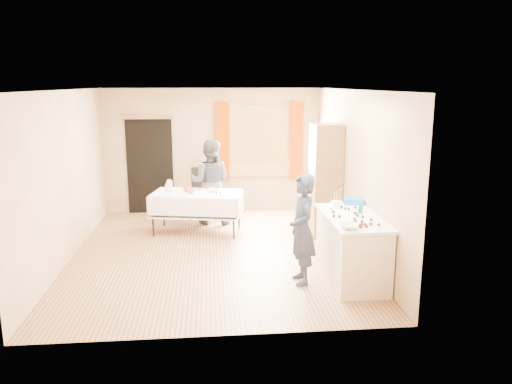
{
  "coord_description": "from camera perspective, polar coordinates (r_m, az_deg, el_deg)",
  "views": [
    {
      "loc": [
        -0.07,
        -7.75,
        2.7
      ],
      "look_at": [
        0.67,
        0.0,
        1.0
      ],
      "focal_mm": 35.0,
      "sensor_mm": 36.0,
      "label": 1
    }
  ],
  "objects": [
    {
      "name": "foam_block",
      "position": [
        7.49,
        9.22,
        -1.32
      ],
      "size": [
        0.16,
        0.11,
        0.08
      ],
      "primitive_type": "cube",
      "rotation": [
        0.0,
        0.0,
        0.06
      ],
      "color": "white",
      "rests_on": "counter"
    },
    {
      "name": "wall_left",
      "position": [
        8.17,
        -20.93,
        1.66
      ],
      "size": [
        0.02,
        5.5,
        2.6
      ],
      "primitive_type": "cube",
      "color": "tan",
      "rests_on": "floor"
    },
    {
      "name": "party_table",
      "position": [
        9.22,
        -6.77,
        -1.9
      ],
      "size": [
        1.75,
        1.14,
        0.75
      ],
      "rotation": [
        0.0,
        0.0,
        -0.2
      ],
      "color": "black",
      "rests_on": "floor"
    },
    {
      "name": "floor",
      "position": [
        8.21,
        -4.71,
        -6.98
      ],
      "size": [
        4.5,
        5.5,
        0.02
      ],
      "primitive_type": "cube",
      "color": "#9E7047",
      "rests_on": "ground"
    },
    {
      "name": "window_frame",
      "position": [
        10.59,
        0.38,
        5.84
      ],
      "size": [
        1.32,
        0.06,
        1.52
      ],
      "primitive_type": "cube",
      "color": "olive",
      "rests_on": "wall_back"
    },
    {
      "name": "mixing_bowl",
      "position": [
        6.39,
        10.58,
        -3.88
      ],
      "size": [
        0.35,
        0.35,
        0.06
      ],
      "primitive_type": "imported",
      "rotation": [
        0.0,
        0.0,
        -0.24
      ],
      "color": "white",
      "rests_on": "counter"
    },
    {
      "name": "curtain_right",
      "position": [
        10.65,
        4.61,
        5.84
      ],
      "size": [
        0.28,
        0.06,
        1.65
      ],
      "primitive_type": "cube",
      "color": "#923300",
      "rests_on": "wall_back"
    },
    {
      "name": "cake_balls",
      "position": [
        6.86,
        11.15,
        -2.85
      ],
      "size": [
        0.54,
        1.15,
        0.04
      ],
      "color": "#3F2314",
      "rests_on": "counter"
    },
    {
      "name": "window_pane",
      "position": [
        10.57,
        0.39,
        5.83
      ],
      "size": [
        1.2,
        0.02,
        1.4
      ],
      "primitive_type": "cube",
      "color": "white",
      "rests_on": "wall_back"
    },
    {
      "name": "pastry_tray",
      "position": [
        8.92,
        -4.04,
        -0.25
      ],
      "size": [
        0.34,
        0.3,
        0.02
      ],
      "primitive_type": "cube",
      "rotation": [
        0.0,
        0.0,
        -0.44
      ],
      "color": "white",
      "rests_on": "party_table"
    },
    {
      "name": "counter",
      "position": [
        7.12,
        10.86,
        -6.28
      ],
      "size": [
        0.74,
        1.55,
        0.91
      ],
      "color": "beige",
      "rests_on": "floor"
    },
    {
      "name": "doorway",
      "position": [
        10.68,
        -12.01,
        2.92
      ],
      "size": [
        0.95,
        0.04,
        2.0
      ],
      "primitive_type": "cube",
      "color": "black",
      "rests_on": "floor"
    },
    {
      "name": "wall_front",
      "position": [
        5.18,
        -4.52,
        -3.38
      ],
      "size": [
        4.5,
        0.02,
        2.6
      ],
      "primitive_type": "cube",
      "color": "tan",
      "rests_on": "floor"
    },
    {
      "name": "wall_right",
      "position": [
        8.21,
        11.12,
        2.29
      ],
      "size": [
        0.02,
        5.5,
        2.6
      ],
      "primitive_type": "cube",
      "color": "tan",
      "rests_on": "floor"
    },
    {
      "name": "ceiling",
      "position": [
        7.75,
        -5.05,
        11.63
      ],
      "size": [
        4.5,
        5.5,
        0.02
      ],
      "primitive_type": "cube",
      "color": "white",
      "rests_on": "floor"
    },
    {
      "name": "door_lintel",
      "position": [
        10.54,
        -12.28,
        8.37
      ],
      "size": [
        1.05,
        0.06,
        0.08
      ],
      "primitive_type": "cube",
      "color": "olive",
      "rests_on": "wall_back"
    },
    {
      "name": "cup_red",
      "position": [
        9.23,
        -7.89,
        0.38
      ],
      "size": [
        0.16,
        0.16,
        0.11
      ],
      "primitive_type": "imported",
      "rotation": [
        0.0,
        0.0,
        0.06
      ],
      "color": "red",
      "rests_on": "party_table"
    },
    {
      "name": "pitcher",
      "position": [
        9.16,
        -9.86,
        0.58
      ],
      "size": [
        0.12,
        0.12,
        0.22
      ],
      "primitive_type": "cylinder",
      "rotation": [
        0.0,
        0.0,
        0.05
      ],
      "color": "silver",
      "rests_on": "party_table"
    },
    {
      "name": "bottle",
      "position": [
        9.44,
        -10.03,
        0.75
      ],
      "size": [
        0.13,
        0.13,
        0.16
      ],
      "primitive_type": "imported",
      "rotation": [
        0.0,
        0.0,
        -0.41
      ],
      "color": "white",
      "rests_on": "party_table"
    },
    {
      "name": "woman",
      "position": [
        9.71,
        -5.26,
        1.16
      ],
      "size": [
        1.02,
        0.91,
        1.65
      ],
      "primitive_type": "imported",
      "rotation": [
        0.0,
        0.0,
        2.96
      ],
      "color": "black",
      "rests_on": "floor"
    },
    {
      "name": "girl",
      "position": [
        6.8,
        5.3,
        -4.29
      ],
      "size": [
        0.61,
        0.45,
        1.52
      ],
      "primitive_type": "imported",
      "rotation": [
        0.0,
        0.0,
        -1.49
      ],
      "color": "#20293E",
      "rests_on": "floor"
    },
    {
      "name": "cabinet",
      "position": [
        8.96,
        7.94,
        1.3
      ],
      "size": [
        0.5,
        0.6,
        2.0
      ],
      "primitive_type": "cube",
      "color": "brown",
      "rests_on": "floor"
    },
    {
      "name": "chair",
      "position": [
        10.11,
        -5.83,
        -1.37
      ],
      "size": [
        0.55,
        0.55,
        1.05
      ],
      "rotation": [
        0.0,
        0.0,
        0.32
      ],
      "color": "black",
      "rests_on": "floor"
    },
    {
      "name": "cup_rainbow",
      "position": [
        8.99,
        -7.44,
        0.1
      ],
      "size": [
        0.23,
        0.23,
        0.12
      ],
      "primitive_type": "imported",
      "rotation": [
        0.0,
        0.0,
        -0.46
      ],
      "color": "red",
      "rests_on": "party_table"
    },
    {
      "name": "small_bowl",
      "position": [
        9.16,
        -4.85,
        0.2
      ],
      "size": [
        0.35,
        0.35,
        0.06
      ],
      "primitive_type": "imported",
      "rotation": [
        0.0,
        0.0,
        -0.46
      ],
      "color": "white",
      "rests_on": "party_table"
    },
    {
      "name": "blue_basket",
      "position": [
        7.68,
        11.15,
        -1.06
      ],
      "size": [
        0.34,
        0.27,
        0.08
      ],
      "primitive_type": "cube",
      "rotation": [
        0.0,
        0.0,
        -0.25
      ],
      "color": "blue",
      "rests_on": "counter"
    },
    {
      "name": "soda_can",
      "position": [
        7.16,
        11.85,
        -1.9
      ],
      "size": [
        0.07,
        0.07,
        0.12
      ],
      "primitive_type": "cylinder",
      "rotation": [
        0.0,
        0.0,
        0.11
      ],
      "color": "#047D3D",
      "rests_on": "counter"
    },
    {
      "name": "wall_back",
      "position": [
        10.6,
        -5.05,
        4.71
      ],
      "size": [
        4.5,
        0.02,
        2.6
      ],
      "primitive_type": "cube",
      "color": "tan",
      "rests_on": "floor"
    },
    {
      "name": "curtain_left",
      "position": [
        10.49,
        -3.86,
        5.75
      ],
      "size": [
        0.28,
        0.06,
        1.65
      ],
      "primitive_type": "cube",
      "color": "#923300",
      "rests_on": "wall_back"
    }
  ]
}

